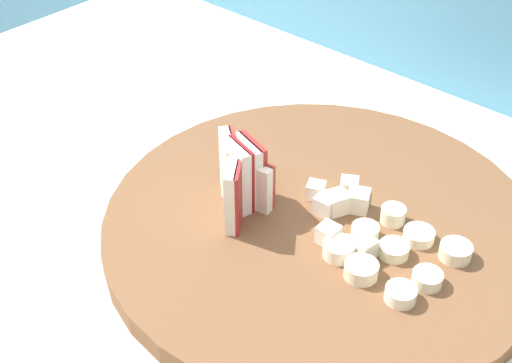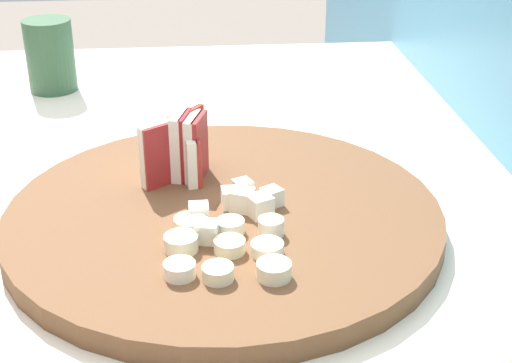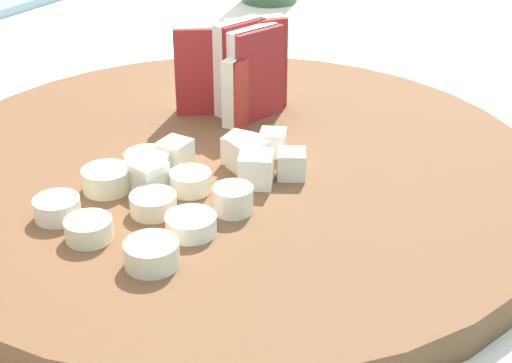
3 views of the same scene
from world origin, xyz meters
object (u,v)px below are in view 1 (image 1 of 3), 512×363
banana_slice_rows (393,253)px  apple_wedge_fan (240,177)px  cutting_board (321,226)px  apple_dice_pile (342,212)px

banana_slice_rows → apple_wedge_fan: bearing=-167.8°
apple_wedge_fan → banana_slice_rows: size_ratio=0.65×
cutting_board → apple_wedge_fan: (-0.07, -0.04, 0.04)m
apple_dice_pile → banana_slice_rows: size_ratio=0.95×
cutting_board → apple_wedge_fan: bearing=-153.2°
apple_dice_pile → cutting_board: bearing=-148.0°
cutting_board → apple_dice_pile: (0.02, 0.01, 0.02)m
apple_wedge_fan → apple_dice_pile: apple_wedge_fan is taller
cutting_board → apple_dice_pile: size_ratio=4.10×
cutting_board → banana_slice_rows: (0.08, -0.00, 0.02)m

